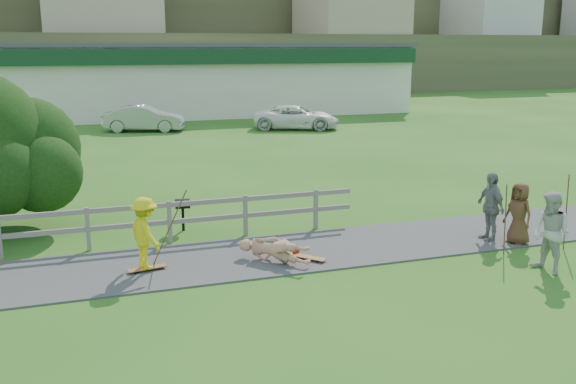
% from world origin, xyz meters
% --- Properties ---
extents(ground, '(260.00, 260.00, 0.00)m').
position_xyz_m(ground, '(0.00, 0.00, 0.00)').
color(ground, '#295B1A').
rests_on(ground, ground).
extents(path, '(34.00, 3.00, 0.04)m').
position_xyz_m(path, '(0.00, 1.50, 0.02)').
color(path, '#3D3D3F').
rests_on(path, ground).
extents(fence, '(15.05, 0.10, 1.10)m').
position_xyz_m(fence, '(-4.62, 3.30, 0.72)').
color(fence, '#635E57').
rests_on(fence, ground).
extents(strip_mall, '(32.50, 10.75, 5.10)m').
position_xyz_m(strip_mall, '(4.00, 34.94, 2.58)').
color(strip_mall, beige).
rests_on(strip_mall, ground).
extents(skater_rider, '(0.94, 1.19, 1.62)m').
position_xyz_m(skater_rider, '(-2.84, 1.26, 0.81)').
color(skater_rider, yellow).
rests_on(skater_rider, ground).
extents(skater_fallen, '(1.62, 1.50, 0.65)m').
position_xyz_m(skater_fallen, '(0.03, 0.91, 0.32)').
color(skater_fallen, tan).
rests_on(skater_fallen, ground).
extents(spectator_a, '(0.84, 1.00, 1.83)m').
position_xyz_m(spectator_a, '(5.63, -1.63, 0.91)').
color(spectator_a, '#B8B9B5').
rests_on(spectator_a, ground).
extents(spectator_b, '(0.48, 1.07, 1.80)m').
position_xyz_m(spectator_b, '(5.85, 0.84, 0.90)').
color(spectator_b, gray).
rests_on(spectator_b, ground).
extents(spectator_c, '(0.67, 0.88, 1.60)m').
position_xyz_m(spectator_c, '(6.33, 0.32, 0.80)').
color(spectator_c, brown).
rests_on(spectator_c, ground).
extents(car_silver, '(4.91, 2.92, 1.53)m').
position_xyz_m(car_silver, '(-0.08, 25.56, 0.76)').
color(car_silver, '#A1A4A9').
rests_on(car_silver, ground).
extents(car_white, '(5.63, 4.10, 1.42)m').
position_xyz_m(car_white, '(8.67, 23.62, 0.71)').
color(car_white, white).
rests_on(car_white, ground).
extents(bbq, '(0.43, 0.35, 0.86)m').
position_xyz_m(bbq, '(-1.50, 4.29, 0.43)').
color(bbq, black).
rests_on(bbq, ground).
extents(longboard_rider, '(0.89, 0.37, 0.10)m').
position_xyz_m(longboard_rider, '(-2.84, 1.26, 0.05)').
color(longboard_rider, brown).
rests_on(longboard_rider, ground).
extents(longboard_fallen, '(0.75, 0.82, 0.10)m').
position_xyz_m(longboard_fallen, '(0.83, 0.81, 0.05)').
color(longboard_fallen, brown).
rests_on(longboard_fallen, ground).
extents(helmet, '(0.30, 0.30, 0.30)m').
position_xyz_m(helmet, '(0.63, 1.26, 0.15)').
color(helmet, '#AA1B06').
rests_on(helmet, ground).
extents(pole_rider, '(0.03, 0.03, 1.92)m').
position_xyz_m(pole_rider, '(-2.24, 1.66, 0.96)').
color(pole_rider, brown).
rests_on(pole_rider, ground).
extents(pole_spec_left, '(0.03, 0.03, 1.74)m').
position_xyz_m(pole_spec_left, '(5.48, -0.26, 0.87)').
color(pole_spec_left, brown).
rests_on(pole_spec_left, ground).
extents(pole_spec_right, '(0.03, 0.03, 1.90)m').
position_xyz_m(pole_spec_right, '(7.14, -0.41, 0.95)').
color(pole_spec_right, brown).
rests_on(pole_spec_right, ground).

